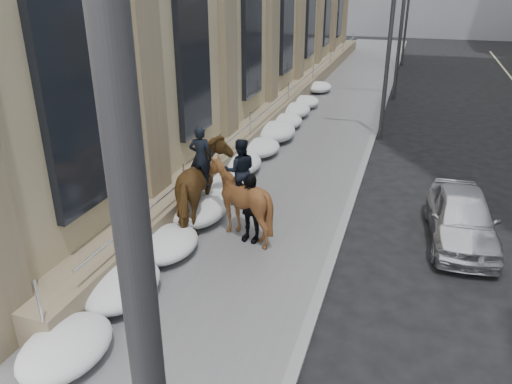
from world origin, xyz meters
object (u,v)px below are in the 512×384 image
pedestrian (251,207)px  car_silver (462,217)px  mounted_horse_right (239,196)px  mounted_horse_left (204,185)px

pedestrian → car_silver: pedestrian is taller
mounted_horse_right → car_silver: (5.71, 1.65, -0.55)m
car_silver → mounted_horse_right: bearing=-167.4°
mounted_horse_right → pedestrian: size_ratio=1.42×
mounted_horse_left → pedestrian: (1.52, -0.46, -0.25)m
mounted_horse_left → pedestrian: bearing=153.3°
mounted_horse_left → car_silver: bearing=-178.2°
mounted_horse_left → car_silver: (6.84, 1.38, -0.62)m
pedestrian → car_silver: bearing=26.2°
mounted_horse_left → mounted_horse_right: size_ratio=1.09×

